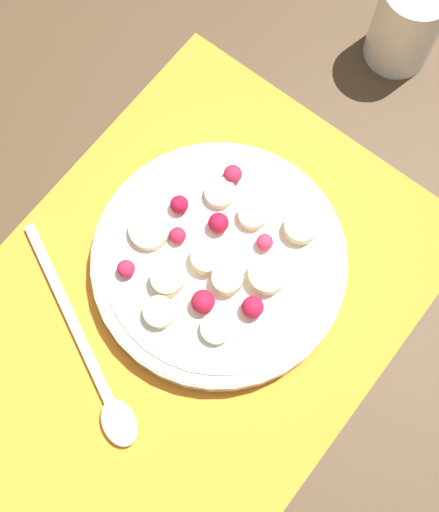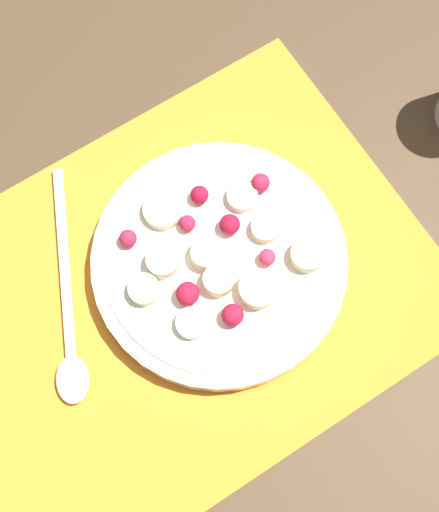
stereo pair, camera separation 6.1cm
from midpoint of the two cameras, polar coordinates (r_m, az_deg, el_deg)
ground_plane at (r=0.64m, az=-1.20°, el=-3.74°), size 3.00×3.00×0.00m
placemat at (r=0.63m, az=-1.21°, el=-3.68°), size 0.46×0.34×0.01m
fruit_bowl at (r=0.63m, az=2.74°, el=-0.88°), size 0.23×0.23×0.04m
spoon at (r=0.63m, az=-9.27°, el=-6.31°), size 0.11×0.21×0.01m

